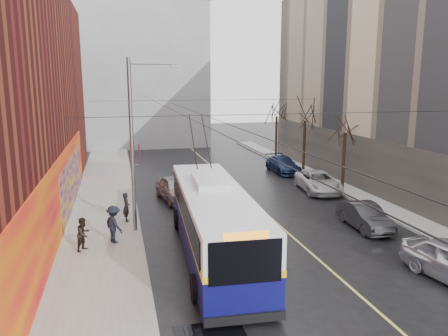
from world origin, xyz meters
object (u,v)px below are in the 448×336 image
at_px(streetlight_pole, 135,141).
at_px(tree_mid, 305,112).
at_px(pedestrian_b, 84,234).
at_px(tree_near, 346,122).
at_px(pedestrian_c, 114,224).
at_px(following_car, 175,188).
at_px(tree_far, 277,109).
at_px(parked_car_c, 318,182).
at_px(pedestrian_a, 126,207).
at_px(parked_car_d, 283,165).
at_px(parked_car_b, 365,216).
at_px(trolleybus, 214,220).

bearing_deg(streetlight_pole, tree_mid, 40.65).
bearing_deg(pedestrian_b, tree_near, -28.39).
height_order(pedestrian_b, pedestrian_c, pedestrian_c).
relative_size(streetlight_pole, following_car, 1.93).
height_order(tree_far, parked_car_c, tree_far).
bearing_deg(pedestrian_a, parked_car_d, -55.57).
bearing_deg(streetlight_pole, parked_car_d, 44.41).
bearing_deg(streetlight_pole, tree_near, 21.62).
bearing_deg(parked_car_b, following_car, 140.85).
bearing_deg(pedestrian_a, parked_car_c, -77.63).
distance_m(trolleybus, pedestrian_c, 5.04).
bearing_deg(tree_near, pedestrian_c, -155.08).
bearing_deg(tree_mid, streetlight_pole, -139.35).
xyz_separation_m(tree_mid, pedestrian_a, (-15.69, -11.37, -4.29)).
bearing_deg(parked_car_c, pedestrian_b, -144.98).
relative_size(pedestrian_a, pedestrian_b, 1.04).
bearing_deg(streetlight_pole, parked_car_b, -10.76).
xyz_separation_m(tree_far, parked_car_c, (-2.00, -14.10, -4.42)).
bearing_deg(pedestrian_c, tree_near, -97.76).
relative_size(tree_near, pedestrian_a, 3.91).
bearing_deg(trolleybus, parked_car_d, 62.58).
relative_size(tree_far, following_car, 1.41).
xyz_separation_m(tree_near, tree_far, (0.00, 14.00, 0.17)).
bearing_deg(pedestrian_a, parked_car_b, -112.30).
bearing_deg(tree_far, parked_car_c, -98.07).
bearing_deg(tree_far, pedestrian_c, -127.14).
xyz_separation_m(tree_near, pedestrian_c, (-16.36, -7.60, -3.91)).
bearing_deg(tree_far, tree_mid, -90.00).
bearing_deg(parked_car_b, tree_near, 71.69).
distance_m(tree_mid, following_car, 14.91).
relative_size(tree_near, following_car, 1.37).
relative_size(tree_near, parked_car_d, 1.33).
bearing_deg(following_car, tree_far, 39.12).
height_order(parked_car_d, pedestrian_b, pedestrian_b).
bearing_deg(tree_near, trolleybus, -140.21).
xyz_separation_m(following_car, pedestrian_a, (-3.30, -4.37, 0.17)).
distance_m(following_car, pedestrian_c, 8.58).
bearing_deg(parked_car_b, parked_car_d, 88.32).
height_order(tree_mid, trolleybus, tree_mid).
bearing_deg(pedestrian_b, pedestrian_c, -25.77).
height_order(parked_car_b, pedestrian_c, pedestrian_c).
bearing_deg(pedestrian_a, pedestrian_b, 147.91).
bearing_deg(trolleybus, pedestrian_b, 167.43).
relative_size(tree_mid, following_car, 1.43).
bearing_deg(parked_car_c, following_car, -173.14).
relative_size(trolleybus, parked_car_d, 2.67).
distance_m(following_car, pedestrian_a, 5.48).
xyz_separation_m(streetlight_pole, tree_far, (15.14, 20.00, 0.30)).
xyz_separation_m(tree_mid, pedestrian_c, (-16.36, -14.60, -4.19)).
bearing_deg(pedestrian_b, streetlight_pole, -11.57).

